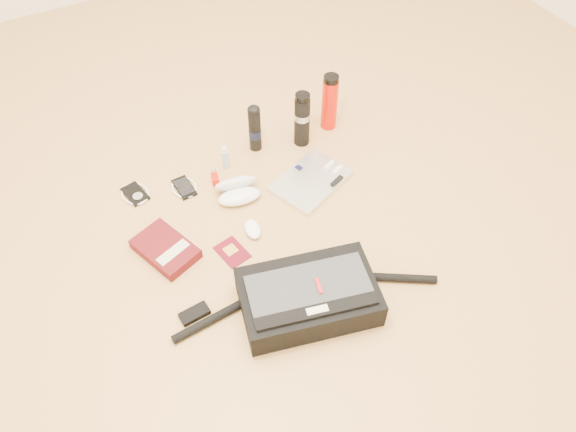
{
  "coord_description": "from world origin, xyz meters",
  "views": [
    {
      "loc": [
        -0.58,
        -1.1,
        1.6
      ],
      "look_at": [
        0.04,
        0.05,
        0.06
      ],
      "focal_mm": 35.0,
      "sensor_mm": 36.0,
      "label": 1
    }
  ],
  "objects_px": {
    "messenger_bag": "(308,297)",
    "laptop": "(311,181)",
    "book": "(166,249)",
    "thermos_black": "(302,119)",
    "thermos_red": "(330,102)"
  },
  "relations": [
    {
      "from": "thermos_red",
      "to": "thermos_black",
      "type": "bearing_deg",
      "value": -166.22
    },
    {
      "from": "laptop",
      "to": "thermos_red",
      "type": "bearing_deg",
      "value": 26.44
    },
    {
      "from": "thermos_black",
      "to": "thermos_red",
      "type": "height_order",
      "value": "thermos_red"
    },
    {
      "from": "laptop",
      "to": "thermos_red",
      "type": "distance_m",
      "value": 0.37
    },
    {
      "from": "messenger_bag",
      "to": "thermos_red",
      "type": "distance_m",
      "value": 0.91
    },
    {
      "from": "book",
      "to": "thermos_black",
      "type": "xyz_separation_m",
      "value": [
        0.7,
        0.28,
        0.1
      ]
    },
    {
      "from": "thermos_red",
      "to": "laptop",
      "type": "bearing_deg",
      "value": -131.68
    },
    {
      "from": "messenger_bag",
      "to": "laptop",
      "type": "height_order",
      "value": "messenger_bag"
    },
    {
      "from": "messenger_bag",
      "to": "book",
      "type": "height_order",
      "value": "messenger_bag"
    },
    {
      "from": "thermos_black",
      "to": "laptop",
      "type": "bearing_deg",
      "value": -109.81
    },
    {
      "from": "thermos_black",
      "to": "messenger_bag",
      "type": "bearing_deg",
      "value": -117.77
    },
    {
      "from": "messenger_bag",
      "to": "thermos_red",
      "type": "xyz_separation_m",
      "value": [
        0.52,
        0.74,
        0.07
      ]
    },
    {
      "from": "thermos_black",
      "to": "thermos_red",
      "type": "xyz_separation_m",
      "value": [
        0.15,
        0.04,
        0.0
      ]
    },
    {
      "from": "messenger_bag",
      "to": "thermos_black",
      "type": "bearing_deg",
      "value": 75.82
    },
    {
      "from": "thermos_red",
      "to": "messenger_bag",
      "type": "bearing_deg",
      "value": -125.19
    }
  ]
}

